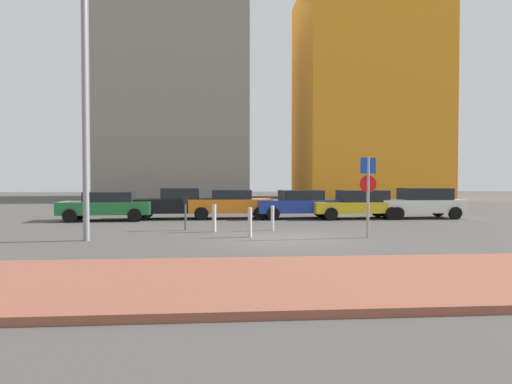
{
  "coord_description": "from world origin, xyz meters",
  "views": [
    {
      "loc": [
        -2.2,
        -14.96,
        2.0
      ],
      "look_at": [
        -0.67,
        3.9,
        1.48
      ],
      "focal_mm": 31.34,
      "sensor_mm": 36.0,
      "label": 1
    }
  ],
  "objects_px": {
    "parked_car_blue": "(298,204)",
    "parked_car_white": "(420,202)",
    "parking_sign_post": "(368,187)",
    "traffic_bollard_mid": "(273,218)",
    "parked_car_black": "(175,203)",
    "traffic_bollard_far": "(214,218)",
    "traffic_bollard_near": "(250,222)",
    "parking_meter": "(185,208)",
    "parked_car_green": "(107,205)",
    "street_lamp": "(85,87)",
    "parked_car_orange": "(231,204)",
    "parked_car_yellow": "(358,204)"
  },
  "relations": [
    {
      "from": "parked_car_blue",
      "to": "traffic_bollard_near",
      "type": "relative_size",
      "value": 4.25
    },
    {
      "from": "parked_car_orange",
      "to": "parked_car_blue",
      "type": "distance_m",
      "value": 3.47
    },
    {
      "from": "parking_sign_post",
      "to": "traffic_bollard_far",
      "type": "bearing_deg",
      "value": 157.71
    },
    {
      "from": "parked_car_green",
      "to": "parking_sign_post",
      "type": "height_order",
      "value": "parking_sign_post"
    },
    {
      "from": "parked_car_green",
      "to": "traffic_bollard_near",
      "type": "height_order",
      "value": "parked_car_green"
    },
    {
      "from": "parking_sign_post",
      "to": "traffic_bollard_mid",
      "type": "distance_m",
      "value": 4.07
    },
    {
      "from": "parked_car_white",
      "to": "parking_sign_post",
      "type": "xyz_separation_m",
      "value": [
        -5.34,
        -7.48,
        0.94
      ]
    },
    {
      "from": "traffic_bollard_near",
      "to": "parked_car_orange",
      "type": "bearing_deg",
      "value": 93.65
    },
    {
      "from": "parked_car_black",
      "to": "parking_sign_post",
      "type": "height_order",
      "value": "parking_sign_post"
    },
    {
      "from": "parked_car_blue",
      "to": "parked_car_yellow",
      "type": "bearing_deg",
      "value": -6.15
    },
    {
      "from": "parked_car_green",
      "to": "traffic_bollard_near",
      "type": "xyz_separation_m",
      "value": [
        6.54,
        -6.89,
        -0.24
      ]
    },
    {
      "from": "parked_car_yellow",
      "to": "parking_sign_post",
      "type": "height_order",
      "value": "parking_sign_post"
    },
    {
      "from": "parked_car_blue",
      "to": "parking_meter",
      "type": "distance_m",
      "value": 7.33
    },
    {
      "from": "street_lamp",
      "to": "traffic_bollard_near",
      "type": "distance_m",
      "value": 7.04
    },
    {
      "from": "parked_car_yellow",
      "to": "parking_meter",
      "type": "xyz_separation_m",
      "value": [
        -8.41,
        -4.66,
        0.11
      ]
    },
    {
      "from": "parking_sign_post",
      "to": "traffic_bollard_near",
      "type": "height_order",
      "value": "parking_sign_post"
    },
    {
      "from": "parking_meter",
      "to": "traffic_bollard_near",
      "type": "xyz_separation_m",
      "value": [
        2.4,
        -2.31,
        -0.35
      ]
    },
    {
      "from": "parked_car_orange",
      "to": "traffic_bollard_near",
      "type": "relative_size",
      "value": 4.08
    },
    {
      "from": "traffic_bollard_near",
      "to": "parking_sign_post",
      "type": "bearing_deg",
      "value": -6.83
    },
    {
      "from": "parked_car_green",
      "to": "parked_car_yellow",
      "type": "xyz_separation_m",
      "value": [
        12.55,
        0.08,
        0.01
      ]
    },
    {
      "from": "parked_car_white",
      "to": "street_lamp",
      "type": "distance_m",
      "value": 17.06
    },
    {
      "from": "street_lamp",
      "to": "parked_car_white",
      "type": "bearing_deg",
      "value": 26.73
    },
    {
      "from": "parked_car_orange",
      "to": "street_lamp",
      "type": "bearing_deg",
      "value": -121.64
    },
    {
      "from": "parking_meter",
      "to": "traffic_bollard_far",
      "type": "bearing_deg",
      "value": -28.94
    },
    {
      "from": "parked_car_green",
      "to": "traffic_bollard_near",
      "type": "bearing_deg",
      "value": -46.5
    },
    {
      "from": "parked_car_yellow",
      "to": "parked_car_white",
      "type": "xyz_separation_m",
      "value": [
        3.36,
        0.03,
        0.05
      ]
    },
    {
      "from": "parked_car_yellow",
      "to": "parked_car_blue",
      "type": "bearing_deg",
      "value": 173.85
    },
    {
      "from": "parked_car_green",
      "to": "traffic_bollard_mid",
      "type": "relative_size",
      "value": 4.49
    },
    {
      "from": "parking_sign_post",
      "to": "traffic_bollard_mid",
      "type": "height_order",
      "value": "parking_sign_post"
    },
    {
      "from": "parked_car_black",
      "to": "traffic_bollard_far",
      "type": "bearing_deg",
      "value": -70.75
    },
    {
      "from": "parking_sign_post",
      "to": "street_lamp",
      "type": "bearing_deg",
      "value": 179.74
    },
    {
      "from": "traffic_bollard_mid",
      "to": "traffic_bollard_near",
      "type": "bearing_deg",
      "value": -117.59
    },
    {
      "from": "parked_car_blue",
      "to": "parked_car_white",
      "type": "bearing_deg",
      "value": -2.65
    },
    {
      "from": "parked_car_yellow",
      "to": "traffic_bollard_near",
      "type": "xyz_separation_m",
      "value": [
        -6.01,
        -6.97,
        -0.25
      ]
    },
    {
      "from": "parked_car_black",
      "to": "parking_meter",
      "type": "bearing_deg",
      "value": -80.03
    },
    {
      "from": "parking_meter",
      "to": "parked_car_black",
      "type": "bearing_deg",
      "value": 99.97
    },
    {
      "from": "parked_car_white",
      "to": "traffic_bollard_near",
      "type": "bearing_deg",
      "value": -143.22
    },
    {
      "from": "parked_car_yellow",
      "to": "parked_car_white",
      "type": "relative_size",
      "value": 1.06
    },
    {
      "from": "parked_car_blue",
      "to": "parked_car_yellow",
      "type": "xyz_separation_m",
      "value": [
        3.03,
        -0.33,
        -0.0
      ]
    },
    {
      "from": "traffic_bollard_far",
      "to": "traffic_bollard_near",
      "type": "bearing_deg",
      "value": -53.22
    },
    {
      "from": "parked_car_green",
      "to": "parked_car_blue",
      "type": "height_order",
      "value": "parked_car_blue"
    },
    {
      "from": "traffic_bollard_far",
      "to": "parked_car_white",
      "type": "bearing_deg",
      "value": 26.58
    },
    {
      "from": "parked_car_green",
      "to": "street_lamp",
      "type": "xyz_separation_m",
      "value": [
        1.13,
        -7.33,
        4.25
      ]
    },
    {
      "from": "traffic_bollard_far",
      "to": "traffic_bollard_mid",
      "type": "bearing_deg",
      "value": 6.68
    },
    {
      "from": "street_lamp",
      "to": "parking_sign_post",
      "type": "bearing_deg",
      "value": -0.26
    },
    {
      "from": "parked_car_orange",
      "to": "parked_car_white",
      "type": "height_order",
      "value": "parked_car_white"
    },
    {
      "from": "street_lamp",
      "to": "traffic_bollard_mid",
      "type": "bearing_deg",
      "value": 20.42
    },
    {
      "from": "parked_car_white",
      "to": "traffic_bollard_near",
      "type": "height_order",
      "value": "parked_car_white"
    },
    {
      "from": "street_lamp",
      "to": "traffic_bollard_mid",
      "type": "relative_size",
      "value": 8.88
    },
    {
      "from": "parking_meter",
      "to": "traffic_bollard_far",
      "type": "relative_size",
      "value": 1.27
    }
  ]
}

